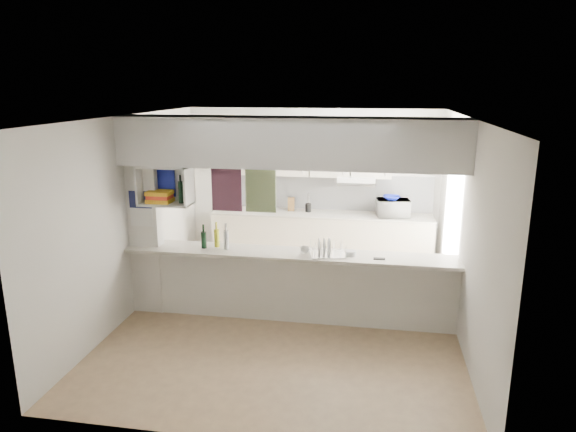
% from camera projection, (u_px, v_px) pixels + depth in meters
% --- Properties ---
extents(floor, '(4.80, 4.80, 0.00)m').
position_uv_depth(floor, '(289.00, 319.00, 6.69)').
color(floor, '#8E7052').
rests_on(floor, ground).
extents(ceiling, '(4.80, 4.80, 0.00)m').
position_uv_depth(ceiling, '(289.00, 117.00, 6.04)').
color(ceiling, white).
rests_on(ceiling, wall_back).
extents(wall_back, '(4.20, 0.00, 4.20)m').
position_uv_depth(wall_back, '(312.00, 187.00, 8.66)').
color(wall_back, silver).
rests_on(wall_back, floor).
extents(wall_left, '(0.00, 4.80, 4.80)m').
position_uv_depth(wall_left, '(130.00, 216.00, 6.71)').
color(wall_left, silver).
rests_on(wall_left, floor).
extents(wall_right, '(0.00, 4.80, 4.80)m').
position_uv_depth(wall_right, '(465.00, 231.00, 6.03)').
color(wall_right, silver).
rests_on(wall_right, floor).
extents(servery_partition, '(4.20, 0.50, 2.60)m').
position_uv_depth(servery_partition, '(275.00, 194.00, 6.31)').
color(servery_partition, silver).
rests_on(servery_partition, floor).
extents(cubby_shelf, '(0.65, 0.35, 0.50)m').
position_uv_depth(cubby_shelf, '(165.00, 188.00, 6.46)').
color(cubby_shelf, white).
rests_on(cubby_shelf, bulkhead).
extents(kitchen_run, '(3.60, 0.63, 2.24)m').
position_uv_depth(kitchen_run, '(319.00, 218.00, 8.50)').
color(kitchen_run, beige).
rests_on(kitchen_run, floor).
extents(microwave, '(0.55, 0.41, 0.28)m').
position_uv_depth(microwave, '(393.00, 208.00, 8.18)').
color(microwave, white).
rests_on(microwave, bench_top).
extents(bowl, '(0.27, 0.27, 0.07)m').
position_uv_depth(bowl, '(391.00, 198.00, 8.11)').
color(bowl, navy).
rests_on(bowl, microwave).
extents(dish_rack, '(0.49, 0.40, 0.23)m').
position_uv_depth(dish_rack, '(327.00, 248.00, 6.33)').
color(dish_rack, silver).
rests_on(dish_rack, breakfast_bar).
extents(cup, '(0.11, 0.11, 0.09)m').
position_uv_depth(cup, '(305.00, 250.00, 6.36)').
color(cup, white).
rests_on(cup, dish_rack).
extents(wine_bottles, '(0.37, 0.15, 0.35)m').
position_uv_depth(wine_bottles, '(216.00, 239.00, 6.60)').
color(wine_bottles, black).
rests_on(wine_bottles, breakfast_bar).
extents(plastic_tubs, '(0.48, 0.17, 0.06)m').
position_uv_depth(plastic_tubs, '(353.00, 254.00, 6.31)').
color(plastic_tubs, silver).
rests_on(plastic_tubs, breakfast_bar).
extents(utensil_jar, '(0.10, 0.10, 0.14)m').
position_uv_depth(utensil_jar, '(308.00, 208.00, 8.50)').
color(utensil_jar, black).
rests_on(utensil_jar, bench_top).
extents(knife_block, '(0.12, 0.10, 0.22)m').
position_uv_depth(knife_block, '(291.00, 204.00, 8.57)').
color(knife_block, brown).
rests_on(knife_block, bench_top).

